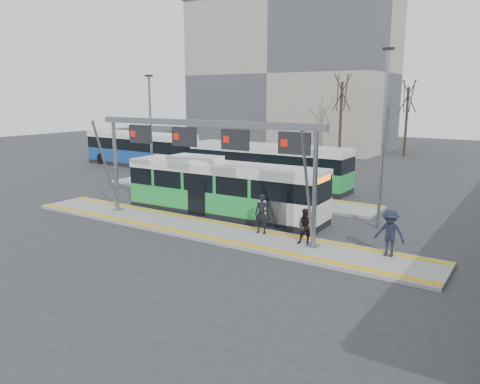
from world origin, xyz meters
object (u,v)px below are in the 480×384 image
object	(u,v)px
gantry	(202,142)
hero_bus	(223,189)
passenger_b	(306,227)
passenger_c	(390,233)
passenger_a	(262,214)

from	to	relation	value
gantry	hero_bus	world-z (taller)	gantry
passenger_b	passenger_c	size ratio (longest dim) A/B	0.83
hero_bus	passenger_c	distance (m)	9.97
passenger_b	hero_bus	bearing A→B (deg)	139.74
hero_bus	passenger_c	world-z (taller)	hero_bus
gantry	passenger_a	world-z (taller)	gantry
passenger_a	passenger_b	world-z (taller)	passenger_a
hero_bus	passenger_a	distance (m)	4.50
hero_bus	passenger_b	bearing A→B (deg)	-25.43
passenger_b	passenger_c	xyz separation A→B (m)	(3.43, 0.47, 0.16)
gantry	passenger_b	size ratio (longest dim) A/B	8.16
gantry	hero_bus	bearing A→B (deg)	105.70
hero_bus	passenger_b	world-z (taller)	hero_bus
gantry	passenger_c	xyz separation A→B (m)	(8.92, 0.55, -3.20)
gantry	passenger_b	bearing A→B (deg)	0.88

